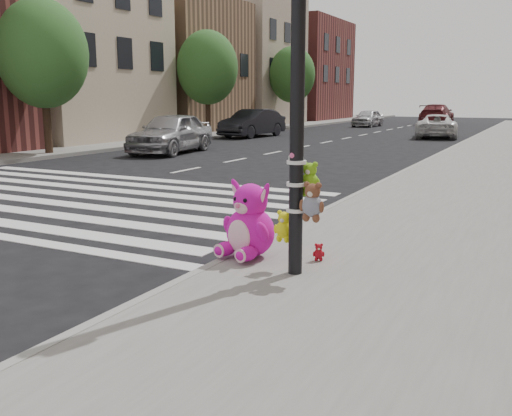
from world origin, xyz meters
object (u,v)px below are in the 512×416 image
Objects in this scene: signal_pole at (299,134)px; red_teddy at (319,252)px; pink_bunny at (249,225)px; car_white_near at (437,126)px; car_dark_far at (252,123)px; car_silver_far at (171,133)px.

signal_pole is 17.82× the size of red_teddy.
car_white_near is at bearing 107.69° from pink_bunny.
car_dark_far is at bearing 130.40° from pink_bunny.
pink_bunny is at bearing 86.13° from car_white_near.
red_teddy is at bearing 86.46° from signal_pole.
signal_pole reaches higher than red_teddy.
car_silver_far reaches higher than car_dark_far.
signal_pole is at bearing -55.83° from car_dark_far.
red_teddy is at bearing 27.72° from pink_bunny.
signal_pole is 16.37m from car_silver_far.
pink_bunny is 0.22× the size of car_silver_far.
car_white_near is at bearing 72.45° from red_teddy.
car_silver_far reaches higher than red_teddy.
red_teddy is 15.93m from car_silver_far.
signal_pole is at bearing -57.11° from car_silver_far.
red_teddy is 0.05× the size of car_dark_far.
pink_bunny is at bearing 170.50° from red_teddy.
signal_pole is at bearing -10.30° from pink_bunny.
car_white_near is at bearing 96.58° from signal_pole.
car_white_near is (-2.15, 25.49, 0.07)m from pink_bunny.
car_silver_far reaches higher than pink_bunny.
pink_bunny is 0.22× the size of car_dark_far.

